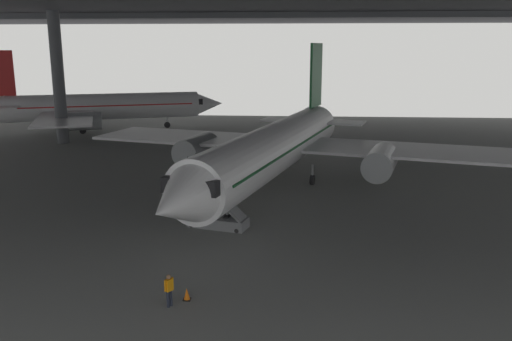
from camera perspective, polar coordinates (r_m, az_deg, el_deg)
The scene contains 7 objects.
ground_plane at distance 41.05m, azimuth -0.71°, elevation -3.66°, with size 110.00×110.00×0.00m, color slate.
airplane_main at distance 44.91m, azimuth 2.18°, elevation 2.50°, with size 38.29×38.83×12.22m.
boarding_stairs at distance 35.93m, azimuth -4.18°, elevation -4.89°, with size 4.57×2.52×4.82m.
crew_worker_near_nose at distance 25.53m, azimuth -9.26°, elevation -12.32°, with size 0.39×0.47×1.59m.
crew_worker_by_stairs at distance 38.71m, azimuth -3.08°, elevation -3.35°, with size 0.31×0.53×1.56m.
airplane_distant at distance 80.74m, azimuth -16.60°, elevation 6.52°, with size 35.33×35.11×11.43m.
traffic_cone_orange at distance 26.29m, azimuth -7.39°, elevation -12.94°, with size 0.36×0.36×0.60m.
Camera 1 is at (3.34, -39.20, 11.72)m, focal length 37.51 mm.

